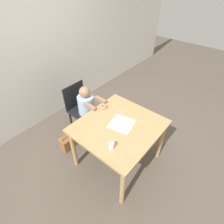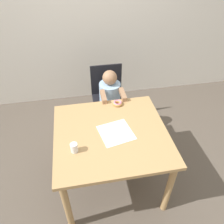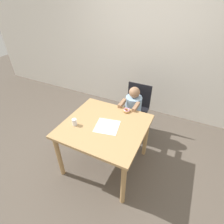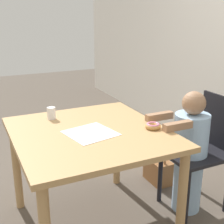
% 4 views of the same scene
% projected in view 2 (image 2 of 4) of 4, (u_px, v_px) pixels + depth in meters
% --- Properties ---
extents(ground_plane, '(12.00, 12.00, 0.00)m').
position_uv_depth(ground_plane, '(111.00, 179.00, 2.48)').
color(ground_plane, brown).
extents(wall_back, '(8.00, 0.05, 2.50)m').
position_uv_depth(wall_back, '(89.00, 18.00, 2.97)').
color(wall_back, silver).
rests_on(wall_back, ground_plane).
extents(dining_table, '(1.04, 0.98, 0.74)m').
position_uv_depth(dining_table, '(111.00, 140.00, 2.07)').
color(dining_table, tan).
rests_on(dining_table, ground_plane).
extents(chair, '(0.40, 0.45, 0.89)m').
position_uv_depth(chair, '(108.00, 99.00, 2.86)').
color(chair, black).
rests_on(chair, ground_plane).
extents(child_figure, '(0.27, 0.45, 0.95)m').
position_uv_depth(child_figure, '(110.00, 105.00, 2.76)').
color(child_figure, '#99BCE0').
rests_on(child_figure, ground_plane).
extents(donut, '(0.10, 0.10, 0.04)m').
position_uv_depth(donut, '(118.00, 103.00, 2.32)').
color(donut, tan).
rests_on(donut, dining_table).
extents(napkin, '(0.34, 0.34, 0.00)m').
position_uv_depth(napkin, '(116.00, 133.00, 2.01)').
color(napkin, white).
rests_on(napkin, dining_table).
extents(handbag, '(0.26, 0.16, 0.32)m').
position_uv_depth(handbag, '(78.00, 128.00, 2.96)').
color(handbag, brown).
rests_on(handbag, ground_plane).
extents(cup, '(0.06, 0.06, 0.09)m').
position_uv_depth(cup, '(74.00, 148.00, 1.81)').
color(cup, white).
rests_on(cup, dining_table).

